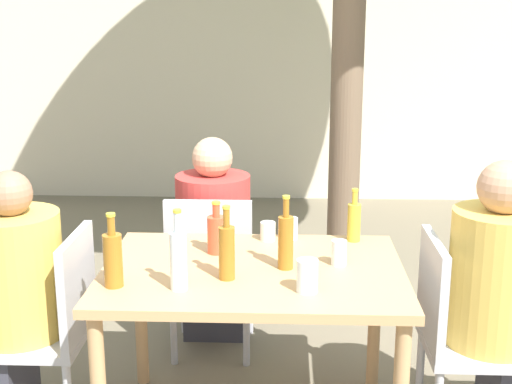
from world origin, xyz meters
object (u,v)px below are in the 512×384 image
object	(u,v)px
amber_bottle_0	(227,251)
water_bottle_3	(178,259)
oil_cruet_2	(354,221)
drinking_glass_3	(339,253)
person_seated_2	(215,248)
patio_chair_0	(54,321)
patio_chair_2	(211,267)
person_seated_1	(512,317)
dining_table_front	(253,288)
drinking_glass_0	(291,228)
amber_bottle_5	(286,240)
amber_bottle_1	(113,258)
drinking_glass_1	(268,231)
person_seated_0	(1,315)
patio_chair_1	(457,328)
drinking_glass_2	(307,276)
soda_bottle_4	(216,233)

from	to	relation	value
amber_bottle_0	water_bottle_3	bearing A→B (deg)	-145.98
oil_cruet_2	drinking_glass_3	world-z (taller)	oil_cruet_2
person_seated_2	water_bottle_3	bearing A→B (deg)	88.94
patio_chair_0	patio_chair_2	distance (m)	0.92
person_seated_1	water_bottle_3	world-z (taller)	person_seated_1
dining_table_front	drinking_glass_0	world-z (taller)	drinking_glass_0
patio_chair_0	amber_bottle_5	world-z (taller)	amber_bottle_5
person_seated_2	amber_bottle_1	size ratio (longest dim) A/B	3.93
amber_bottle_0	amber_bottle_5	size ratio (longest dim) A/B	0.97
amber_bottle_1	drinking_glass_1	bearing A→B (deg)	45.34
dining_table_front	person_seated_2	xyz separation A→B (m)	(-0.25, 0.92, -0.14)
patio_chair_0	drinking_glass_0	world-z (taller)	patio_chair_0
drinking_glass_1	person_seated_2	bearing A→B (deg)	118.89
person_seated_0	drinking_glass_1	distance (m)	1.23
person_seated_2	water_bottle_3	world-z (taller)	person_seated_2
patio_chair_1	person_seated_0	world-z (taller)	person_seated_0
amber_bottle_0	amber_bottle_5	xyz separation A→B (m)	(0.23, 0.13, 0.00)
drinking_glass_1	patio_chair_2	bearing A→B (deg)	133.41
person_seated_1	oil_cruet_2	bearing A→B (deg)	59.41
dining_table_front	person_seated_0	bearing A→B (deg)	-180.00
patio_chair_1	person_seated_1	distance (m)	0.23
patio_chair_0	drinking_glass_3	distance (m)	1.26
person_seated_2	water_bottle_3	xyz separation A→B (m)	(-0.02, -1.17, 0.36)
person_seated_1	water_bottle_3	size ratio (longest dim) A/B	3.83
dining_table_front	amber_bottle_0	size ratio (longest dim) A/B	4.14
person_seated_0	drinking_glass_3	distance (m)	1.48
person_seated_1	amber_bottle_0	xyz separation A→B (m)	(-1.19, -0.13, 0.32)
patio_chair_2	person_seated_1	world-z (taller)	person_seated_1
drinking_glass_0	person_seated_1	bearing A→B (deg)	-23.00
drinking_glass_1	drinking_glass_2	xyz separation A→B (m)	(0.17, -0.62, 0.02)
dining_table_front	patio_chair_2	xyz separation A→B (m)	(-0.25, 0.69, -0.17)
dining_table_front	patio_chair_0	size ratio (longest dim) A/B	1.41
patio_chair_1	patio_chair_2	xyz separation A→B (m)	(-1.11, 0.69, 0.00)
person_seated_2	drinking_glass_3	size ratio (longest dim) A/B	10.75
person_seated_0	person_seated_1	size ratio (longest dim) A/B	0.95
patio_chair_2	soda_bottle_4	world-z (taller)	soda_bottle_4
soda_bottle_4	amber_bottle_1	bearing A→B (deg)	-131.83
drinking_glass_3	dining_table_front	bearing A→B (deg)	-172.22
patio_chair_2	water_bottle_3	world-z (taller)	water_bottle_3
dining_table_front	oil_cruet_2	world-z (taller)	oil_cruet_2
water_bottle_3	soda_bottle_4	bearing A→B (deg)	76.32
patio_chair_2	oil_cruet_2	size ratio (longest dim) A/B	3.57
patio_chair_2	soda_bottle_4	distance (m)	0.62
person_seated_2	amber_bottle_5	xyz separation A→B (m)	(0.39, -0.91, 0.36)
amber_bottle_0	soda_bottle_4	bearing A→B (deg)	102.97
patio_chair_0	amber_bottle_5	size ratio (longest dim) A/B	2.86
patio_chair_0	soda_bottle_4	size ratio (longest dim) A/B	3.78
patio_chair_2	person_seated_1	xyz separation A→B (m)	(1.34, -0.69, 0.06)
oil_cruet_2	drinking_glass_0	distance (m)	0.30
drinking_glass_1	patio_chair_0	bearing A→B (deg)	-158.15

